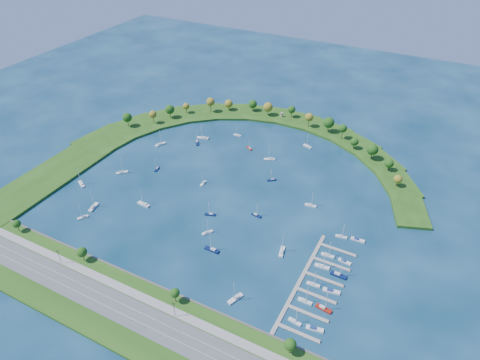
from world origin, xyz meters
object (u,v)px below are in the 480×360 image
at_px(docked_boat_1, 314,329).
at_px(docked_boat_3, 324,308).
at_px(moored_boat_5, 270,159).
at_px(docked_boat_2, 305,301).
at_px(moored_boat_11, 235,298).
at_px(moored_boat_2, 256,215).
at_px(dock_system, 313,284).
at_px(docked_boat_9, 344,261).
at_px(moored_boat_12, 210,214).
at_px(docked_boat_8, 328,255).
at_px(moored_boat_0, 249,148).
at_px(moored_boat_4, 122,172).
at_px(docked_boat_11, 358,240).
at_px(moored_boat_8, 144,204).
at_px(harbor_tower, 282,115).
at_px(moored_boat_7, 157,169).
at_px(docked_boat_5, 331,291).
at_px(docked_boat_6, 322,266).
at_px(moored_boat_1, 207,232).
at_px(moored_boat_18, 93,207).
at_px(moored_boat_13, 212,249).
at_px(docked_boat_4, 313,284).
at_px(moored_boat_15, 311,205).
at_px(docked_boat_10, 341,236).
at_px(moored_boat_16, 272,180).
at_px(moored_boat_9, 203,138).
at_px(moored_boat_14, 308,146).
at_px(moored_boat_17, 197,142).
at_px(docked_boat_7, 339,275).
at_px(moored_boat_3, 83,217).
at_px(moored_boat_19, 237,135).
at_px(docked_boat_0, 295,321).

xyz_separation_m(docked_boat_1, docked_boat_3, (0.04, 14.10, 0.27)).
xyz_separation_m(moored_boat_5, docked_boat_2, (75.05, -119.87, -0.04)).
bearing_deg(moored_boat_11, moored_boat_2, -142.04).
bearing_deg(dock_system, docked_boat_9, 66.93).
relative_size(moored_boat_12, docked_boat_2, 0.92).
relative_size(docked_boat_8, docked_boat_9, 1.44).
xyz_separation_m(moored_boat_0, moored_boat_4, (-70.34, -77.35, 0.09)).
bearing_deg(docked_boat_11, moored_boat_11, -123.13).
bearing_deg(docked_boat_2, moored_boat_8, 168.68).
xyz_separation_m(harbor_tower, moored_boat_0, (-2.29, -62.56, -3.34)).
xyz_separation_m(moored_boat_7, docked_boat_5, (157.12, -53.66, -0.14)).
bearing_deg(docked_boat_3, docked_boat_6, 117.89).
bearing_deg(moored_boat_1, moored_boat_7, 91.88).
height_order(moored_boat_18, docked_boat_11, moored_boat_18).
bearing_deg(moored_boat_11, moored_boat_8, -92.92).
relative_size(moored_boat_4, moored_boat_13, 0.94).
xyz_separation_m(docked_boat_3, docked_boat_4, (-10.48, 13.06, -0.06)).
relative_size(moored_boat_15, docked_boat_10, 1.09).
height_order(moored_boat_0, docked_boat_11, moored_boat_0).
height_order(moored_boat_16, docked_boat_11, moored_boat_16).
relative_size(moored_boat_9, moored_boat_13, 1.06).
height_order(moored_boat_11, moored_boat_18, moored_boat_18).
height_order(moored_boat_4, moored_boat_14, moored_boat_4).
height_order(moored_boat_17, docked_boat_7, docked_boat_7).
distance_m(moored_boat_3, docked_boat_11, 179.52).
relative_size(harbor_tower, moored_boat_11, 0.31).
distance_m(moored_boat_14, moored_boat_16, 58.97).
height_order(moored_boat_2, docked_boat_5, moored_boat_2).
relative_size(moored_boat_4, docked_boat_10, 1.22).
xyz_separation_m(moored_boat_7, docked_boat_9, (157.14, -28.52, -0.25)).
height_order(moored_boat_1, moored_boat_16, moored_boat_1).
bearing_deg(docked_boat_1, docked_boat_9, 80.92).
bearing_deg(docked_boat_4, docked_boat_10, 83.11).
distance_m(moored_boat_18, moored_boat_19, 140.45).
distance_m(moored_boat_4, docked_boat_11, 179.90).
bearing_deg(dock_system, moored_boat_11, -139.23).
distance_m(moored_boat_7, docked_boat_1, 176.71).
bearing_deg(docked_boat_5, moored_boat_0, 124.12).
height_order(moored_boat_1, moored_boat_9, moored_boat_9).
height_order(moored_boat_1, moored_boat_2, moored_boat_2).
relative_size(harbor_tower, moored_boat_4, 0.33).
bearing_deg(moored_boat_3, docked_boat_11, 143.74).
xyz_separation_m(moored_boat_18, docked_boat_5, (167.30, 4.90, -0.26)).
bearing_deg(moored_boat_14, harbor_tower, -23.45).
bearing_deg(moored_boat_9, docked_boat_5, 124.50).
relative_size(moored_boat_3, docked_boat_9, 1.28).
bearing_deg(docked_boat_1, docked_boat_0, 173.95).
height_order(moored_boat_0, moored_boat_13, moored_boat_13).
bearing_deg(docked_boat_2, moored_boat_14, 110.23).
relative_size(moored_boat_7, docked_boat_5, 0.98).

